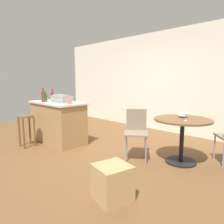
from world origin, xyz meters
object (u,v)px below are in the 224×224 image
at_px(cup_0, 69,101).
at_px(bottle_0, 43,97).
at_px(wine_glass, 186,114).
at_px(cardboard_box, 112,183).
at_px(kitchen_island, 58,122).
at_px(folding_chair_far, 136,130).
at_px(wooden_stool, 26,125).
at_px(toolbox, 62,99).
at_px(serving_bowl, 183,115).
at_px(cup_1, 52,99).
at_px(dining_table, 182,129).
at_px(bottle_2, 52,96).
at_px(bottle_1, 45,97).

bearing_deg(cup_0, bottle_0, -165.20).
height_order(wine_glass, cardboard_box, wine_glass).
bearing_deg(kitchen_island, cardboard_box, -17.60).
relative_size(folding_chair_far, bottle_0, 2.83).
bearing_deg(wooden_stool, toolbox, 60.30).
bearing_deg(serving_bowl, toolbox, -156.70).
height_order(bottle_0, cup_1, bottle_0).
xyz_separation_m(wooden_stool, dining_table, (2.72, 1.47, 0.11)).
bearing_deg(cardboard_box, cup_0, 159.11).
height_order(kitchen_island, toolbox, toolbox).
xyz_separation_m(bottle_2, cup_1, (0.20, -0.12, -0.07)).
bearing_deg(folding_chair_far, serving_bowl, 44.00).
bearing_deg(wooden_stool, bottle_2, 111.07).
bearing_deg(wine_glass, dining_table, 130.27).
distance_m(folding_chair_far, bottle_2, 2.44).
relative_size(folding_chair_far, cardboard_box, 2.09).
xyz_separation_m(folding_chair_far, wine_glass, (0.77, 0.28, 0.33)).
relative_size(wooden_stool, toolbox, 1.39).
bearing_deg(bottle_0, cup_1, 111.28).
bearing_deg(cardboard_box, folding_chair_far, 116.53).
bearing_deg(cup_1, dining_table, 15.52).
bearing_deg(folding_chair_far, dining_table, 32.16).
relative_size(dining_table, bottle_0, 3.01).
bearing_deg(cup_0, serving_bowl, 28.00).
bearing_deg(dining_table, folding_chair_far, -147.84).
distance_m(bottle_2, cup_1, 0.24).
distance_m(kitchen_island, serving_bowl, 2.68).
relative_size(wooden_stool, folding_chair_far, 0.75).
bearing_deg(bottle_1, cardboard_box, -13.66).
bearing_deg(kitchen_island, wine_glass, 14.68).
distance_m(folding_chair_far, toolbox, 1.81).
relative_size(toolbox, cardboard_box, 1.13).
distance_m(folding_chair_far, serving_bowl, 0.85).
bearing_deg(dining_table, cup_0, -156.39).
height_order(kitchen_island, bottle_0, bottle_0).
xyz_separation_m(wooden_stool, toolbox, (0.37, 0.64, 0.53)).
height_order(bottle_0, cardboard_box, bottle_0).
relative_size(bottle_0, serving_bowl, 1.73).
relative_size(bottle_0, wine_glass, 2.17).
height_order(folding_chair_far, toolbox, toolbox).
bearing_deg(bottle_2, folding_chair_far, 6.18).
distance_m(bottle_2, wine_glass, 3.19).
xyz_separation_m(kitchen_island, cardboard_box, (2.49, -0.79, -0.25)).
height_order(dining_table, wine_glass, wine_glass).
distance_m(bottle_1, bottle_2, 0.29).
height_order(bottle_2, cardboard_box, bottle_2).
relative_size(cup_0, wine_glass, 0.86).
distance_m(bottle_0, cup_1, 0.31).
bearing_deg(cup_1, folding_chair_far, 9.79).
relative_size(cup_1, wine_glass, 0.87).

